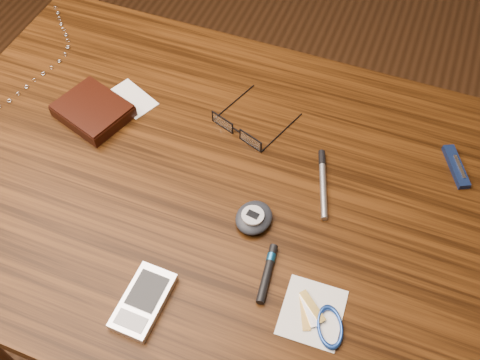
% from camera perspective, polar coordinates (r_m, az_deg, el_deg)
% --- Properties ---
extents(ground, '(3.80, 3.80, 0.00)m').
position_cam_1_polar(ground, '(1.55, -2.01, -16.35)').
color(ground, '#472814').
rests_on(ground, ground).
extents(desk, '(1.00, 0.70, 0.75)m').
position_cam_1_polar(desk, '(0.96, -3.12, -3.49)').
color(desk, '#381C09').
rests_on(desk, ground).
extents(wallet_and_card, '(0.17, 0.17, 0.03)m').
position_cam_1_polar(wallet_and_card, '(0.99, -15.32, 7.19)').
color(wallet_and_card, black).
rests_on(wallet_and_card, desk).
extents(eyeglasses, '(0.14, 0.15, 0.02)m').
position_cam_1_polar(eyeglasses, '(0.93, -0.11, 5.41)').
color(eyeglasses, black).
rests_on(eyeglasses, desk).
extents(pda_phone, '(0.06, 0.11, 0.02)m').
position_cam_1_polar(pda_phone, '(0.77, -10.26, -12.58)').
color(pda_phone, silver).
rests_on(pda_phone, desk).
extents(pedometer, '(0.06, 0.07, 0.03)m').
position_cam_1_polar(pedometer, '(0.82, 1.48, -4.02)').
color(pedometer, black).
rests_on(pedometer, desk).
extents(notepad_keys, '(0.11, 0.10, 0.01)m').
position_cam_1_polar(notepad_keys, '(0.76, 8.66, -14.52)').
color(notepad_keys, white).
rests_on(notepad_keys, desk).
extents(pocket_knife, '(0.06, 0.08, 0.01)m').
position_cam_1_polar(pocket_knife, '(0.95, 22.05, 1.35)').
color(pocket_knife, '#0E1B37').
rests_on(pocket_knife, desk).
extents(silver_pen, '(0.05, 0.13, 0.01)m').
position_cam_1_polar(silver_pen, '(0.88, 8.82, 0.17)').
color(silver_pen, '#A8A8AC').
rests_on(silver_pen, desk).
extents(black_blue_pen, '(0.02, 0.09, 0.01)m').
position_cam_1_polar(black_blue_pen, '(0.78, 2.97, -9.70)').
color(black_blue_pen, black).
rests_on(black_blue_pen, desk).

